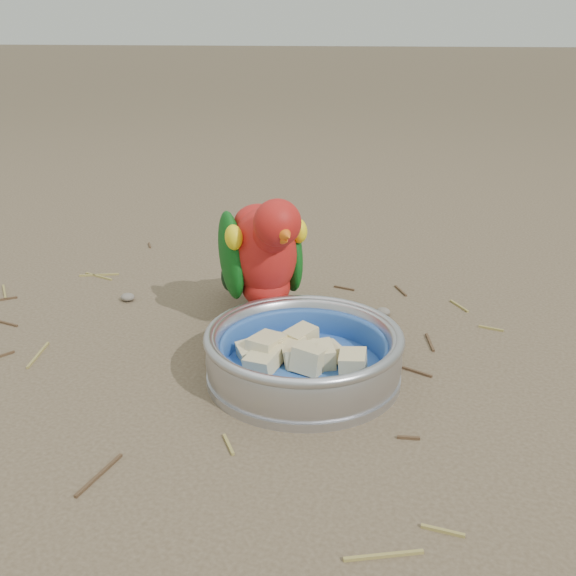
% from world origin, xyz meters
% --- Properties ---
extents(ground, '(60.00, 60.00, 0.00)m').
position_xyz_m(ground, '(0.00, 0.00, 0.00)').
color(ground, brown).
extents(food_bowl, '(0.23, 0.23, 0.02)m').
position_xyz_m(food_bowl, '(0.09, 0.06, 0.01)').
color(food_bowl, '#B2B2BA').
rests_on(food_bowl, ground).
extents(bowl_wall, '(0.23, 0.23, 0.04)m').
position_xyz_m(bowl_wall, '(0.09, 0.06, 0.04)').
color(bowl_wall, '#B2B2BA').
rests_on(bowl_wall, food_bowl).
extents(fruit_wedges, '(0.14, 0.14, 0.03)m').
position_xyz_m(fruit_wedges, '(0.09, 0.06, 0.03)').
color(fruit_wedges, beige).
rests_on(fruit_wedges, food_bowl).
extents(lory_parrot, '(0.24, 0.25, 0.19)m').
position_xyz_m(lory_parrot, '(-0.01, 0.18, 0.09)').
color(lory_parrot, '#AE1814').
rests_on(lory_parrot, ground).
extents(ground_debris, '(0.90, 0.80, 0.01)m').
position_xyz_m(ground_debris, '(0.02, 0.07, 0.00)').
color(ground_debris, olive).
rests_on(ground_debris, ground).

